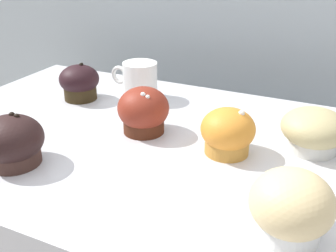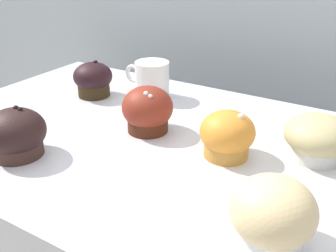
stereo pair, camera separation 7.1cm
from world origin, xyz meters
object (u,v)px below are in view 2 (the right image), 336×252
at_px(muffin_front_center, 93,79).
at_px(coffee_cup, 152,79).
at_px(muffin_back_right, 272,215).
at_px(muffin_front_right, 15,134).
at_px(muffin_back_left, 227,135).
at_px(muffin_front_left, 148,110).
at_px(muffin_back_center, 318,138).

bearing_deg(muffin_front_center, coffee_cup, 28.24).
height_order(muffin_back_right, muffin_front_right, muffin_back_right).
xyz_separation_m(muffin_back_left, muffin_front_left, (-0.18, 0.01, 0.00)).
bearing_deg(muffin_front_right, muffin_back_right, 1.46).
distance_m(muffin_front_right, coffee_cup, 0.37).
distance_m(muffin_back_right, muffin_front_right, 0.46).
height_order(muffin_front_left, coffee_cup, muffin_front_left).
distance_m(muffin_front_center, muffin_front_left, 0.25).
bearing_deg(coffee_cup, muffin_front_left, -58.85).
height_order(muffin_back_right, muffin_back_center, muffin_back_right).
xyz_separation_m(muffin_back_right, coffee_cup, (-0.42, 0.36, 0.00)).
relative_size(muffin_front_center, muffin_back_left, 0.97).
xyz_separation_m(muffin_front_center, muffin_back_left, (0.40, -0.11, -0.00)).
bearing_deg(muffin_back_center, muffin_back_right, -89.85).
xyz_separation_m(muffin_front_center, muffin_front_left, (0.23, -0.10, 0.00)).
bearing_deg(muffin_back_left, muffin_front_center, 165.01).
distance_m(muffin_back_left, muffin_back_center, 0.16).
distance_m(muffin_back_left, muffin_back_right, 0.23).
bearing_deg(muffin_back_center, muffin_back_left, -151.07).
bearing_deg(muffin_back_right, muffin_back_center, 90.15).
xyz_separation_m(muffin_front_left, muffin_front_right, (-0.14, -0.20, -0.00)).
distance_m(muffin_front_center, muffin_back_right, 0.61).
bearing_deg(coffee_cup, muffin_front_center, -151.76).
distance_m(muffin_back_right, muffin_front_left, 0.37).
bearing_deg(muffin_front_center, muffin_front_left, -22.89).
relative_size(muffin_back_left, muffin_front_left, 0.95).
height_order(muffin_front_left, muffin_front_right, muffin_front_left).
bearing_deg(muffin_back_left, coffee_cup, 147.47).
bearing_deg(muffin_back_left, muffin_front_left, 175.94).
height_order(muffin_back_left, coffee_cup, coffee_cup).
relative_size(muffin_back_right, muffin_back_center, 0.91).
distance_m(muffin_front_center, muffin_front_right, 0.31).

